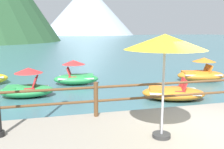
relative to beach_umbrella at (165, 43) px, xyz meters
The scene contains 8 objects.
ground_plane 40.21m from the beach_umbrella, 88.24° to the left, with size 200.00×200.00×0.00m, color #3D6B75.
dock_railing 2.54m from the beach_umbrella, 53.54° to the left, with size 23.92×0.12×0.95m.
beach_umbrella is the anchor object (origin of this frame).
pedal_boat_0 9.15m from the beach_umbrella, 50.99° to the left, with size 2.76×1.88×1.27m.
pedal_boat_1 5.12m from the beach_umbrella, 59.04° to the left, with size 2.77×2.09×0.84m.
pedal_boat_2 6.96m from the beach_umbrella, 119.49° to the left, with size 2.24×1.33×1.21m.
pedal_boat_4 8.08m from the beach_umbrella, 97.76° to the left, with size 2.39×1.49×1.23m.
distant_peak 143.33m from the beach_umbrella, 81.90° to the left, with size 53.19×53.19×28.82m, color #9EADBC.
Camera 1 is at (-3.53, -4.80, 2.71)m, focal length 39.62 mm.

